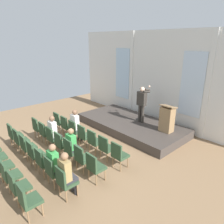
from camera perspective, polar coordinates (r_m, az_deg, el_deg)
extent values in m
plane|color=#846647|center=(7.92, -13.87, -11.79)|extent=(13.70, 13.70, 0.00)
cube|color=silver|center=(10.49, 11.25, 9.11)|extent=(10.27, 0.10, 4.45)
cube|color=silver|center=(11.76, 2.91, 10.46)|extent=(1.02, 0.04, 2.73)
cube|color=silver|center=(11.31, 5.34, 10.12)|extent=(0.20, 0.08, 4.45)
cube|color=silver|center=(9.39, 21.16, 6.94)|extent=(1.02, 0.04, 2.73)
cube|color=silver|center=(9.13, 24.85, 6.21)|extent=(0.20, 0.08, 4.45)
cube|color=#3F3833|center=(9.90, 5.10, -3.53)|extent=(5.14, 2.50, 0.38)
cylinder|color=#332D28|center=(9.70, 7.58, -0.33)|extent=(0.14, 0.14, 0.81)
cylinder|color=#332D28|center=(9.60, 8.40, -0.59)|extent=(0.14, 0.14, 0.81)
cube|color=#332D28|center=(9.43, 8.19, 3.61)|extent=(0.42, 0.22, 0.61)
cube|color=#B28C19|center=(9.50, 8.65, 4.16)|extent=(0.06, 0.01, 0.37)
sphere|color=beige|center=(9.33, 8.36, 6.22)|extent=(0.21, 0.21, 0.21)
cylinder|color=#332D28|center=(9.62, 7.42, 4.47)|extent=(0.09, 0.28, 0.45)
cylinder|color=#332D28|center=(9.36, 9.49, 5.54)|extent=(0.15, 0.36, 0.15)
cylinder|color=#332D28|center=(9.49, 9.74, 6.01)|extent=(0.11, 0.34, 0.15)
sphere|color=beige|center=(9.74, 10.22, 6.92)|extent=(0.10, 0.10, 0.10)
cylinder|color=black|center=(10.09, 7.45, -1.91)|extent=(0.28, 0.28, 0.03)
cylinder|color=black|center=(9.85, 7.64, 2.10)|extent=(0.02, 0.02, 1.45)
sphere|color=#262626|center=(9.65, 7.84, 6.44)|extent=(0.07, 0.07, 0.07)
cube|color=#93724C|center=(8.84, 14.87, -2.00)|extent=(0.52, 0.40, 1.05)
cube|color=#93724C|center=(8.67, 15.26, 1.51)|extent=(0.60, 0.48, 0.14)
cylinder|color=olive|center=(9.76, -12.43, -4.19)|extent=(0.04, 0.04, 0.40)
cylinder|color=olive|center=(10.05, -13.48, -3.57)|extent=(0.04, 0.04, 0.40)
cylinder|color=olive|center=(9.61, -14.17, -4.71)|extent=(0.04, 0.04, 0.40)
cylinder|color=olive|center=(9.91, -15.19, -4.06)|extent=(0.04, 0.04, 0.40)
cube|color=#2D472D|center=(9.74, -13.93, -2.83)|extent=(0.46, 0.44, 0.08)
cube|color=#2D472D|center=(9.56, -15.05, -1.61)|extent=(0.46, 0.06, 0.46)
cylinder|color=olive|center=(9.25, -10.38, -5.40)|extent=(0.04, 0.04, 0.40)
cylinder|color=olive|center=(9.53, -11.55, -4.71)|extent=(0.04, 0.04, 0.40)
cylinder|color=olive|center=(9.09, -12.19, -5.97)|extent=(0.04, 0.04, 0.40)
cylinder|color=olive|center=(9.38, -13.32, -5.25)|extent=(0.04, 0.04, 0.40)
cube|color=#2D472D|center=(9.22, -11.96, -3.97)|extent=(0.46, 0.44, 0.08)
cube|color=#2D472D|center=(9.03, -13.11, -2.70)|extent=(0.46, 0.06, 0.46)
cylinder|color=olive|center=(8.76, -8.08, -6.74)|extent=(0.04, 0.04, 0.40)
cylinder|color=olive|center=(9.03, -9.40, -5.97)|extent=(0.04, 0.04, 0.40)
cylinder|color=olive|center=(8.59, -9.96, -7.38)|extent=(0.04, 0.04, 0.40)
cylinder|color=olive|center=(8.87, -11.23, -6.58)|extent=(0.04, 0.04, 0.40)
cube|color=#2D472D|center=(8.71, -9.76, -5.24)|extent=(0.46, 0.44, 0.08)
cube|color=#2D472D|center=(8.51, -10.93, -3.93)|extent=(0.46, 0.06, 0.46)
cylinder|color=#2D2D33|center=(8.96, -9.03, -6.03)|extent=(0.10, 0.10, 0.44)
cylinder|color=#2D2D33|center=(8.82, -8.37, -6.41)|extent=(0.10, 0.10, 0.44)
cube|color=#2D2D33|center=(8.71, -9.45, -4.77)|extent=(0.34, 0.36, 0.12)
cube|color=silver|center=(8.52, -10.20, -2.73)|extent=(0.36, 0.20, 0.61)
sphere|color=brown|center=(8.38, -10.25, -0.07)|extent=(0.20, 0.20, 0.20)
cylinder|color=olive|center=(8.28, -5.50, -8.22)|extent=(0.04, 0.04, 0.40)
cylinder|color=olive|center=(8.55, -6.98, -7.38)|extent=(0.04, 0.04, 0.40)
cylinder|color=olive|center=(8.11, -7.44, -8.94)|extent=(0.04, 0.04, 0.40)
cylinder|color=olive|center=(8.38, -8.88, -8.05)|extent=(0.04, 0.04, 0.40)
cube|color=#2D472D|center=(8.22, -7.27, -6.65)|extent=(0.46, 0.44, 0.08)
cube|color=#2D472D|center=(8.01, -8.46, -5.30)|extent=(0.46, 0.06, 0.46)
cylinder|color=olive|center=(7.84, -2.60, -9.86)|extent=(0.04, 0.04, 0.40)
cylinder|color=olive|center=(8.08, -4.26, -8.92)|extent=(0.04, 0.04, 0.40)
cylinder|color=olive|center=(7.65, -4.58, -10.68)|extent=(0.04, 0.04, 0.40)
cylinder|color=olive|center=(7.91, -6.22, -9.69)|extent=(0.04, 0.04, 0.40)
cube|color=#2D472D|center=(7.75, -4.46, -8.23)|extent=(0.46, 0.44, 0.08)
cube|color=#2D472D|center=(7.53, -5.66, -6.84)|extent=(0.46, 0.06, 0.46)
cylinder|color=olive|center=(7.42, 0.68, -11.65)|extent=(0.04, 0.04, 0.40)
cylinder|color=olive|center=(7.65, -1.20, -10.63)|extent=(0.04, 0.04, 0.40)
cylinder|color=olive|center=(7.22, -1.33, -12.59)|extent=(0.04, 0.04, 0.40)
cylinder|color=olive|center=(7.46, -3.20, -11.50)|extent=(0.04, 0.04, 0.40)
cube|color=#2D472D|center=(7.31, -1.28, -9.97)|extent=(0.46, 0.44, 0.08)
cube|color=#2D472D|center=(7.08, -2.46, -8.56)|extent=(0.46, 0.06, 0.46)
cylinder|color=olive|center=(7.03, 4.38, -13.61)|extent=(0.04, 0.04, 0.40)
cylinder|color=olive|center=(7.24, 2.26, -12.50)|extent=(0.04, 0.04, 0.40)
cylinder|color=olive|center=(6.83, 2.36, -14.69)|extent=(0.04, 0.04, 0.40)
cylinder|color=olive|center=(7.05, 0.24, -13.50)|extent=(0.04, 0.04, 0.40)
cube|color=#2D472D|center=(6.91, 2.34, -11.89)|extent=(0.46, 0.44, 0.08)
cube|color=#2D472D|center=(6.66, 1.19, -10.48)|extent=(0.46, 0.06, 0.46)
cylinder|color=olive|center=(9.36, -17.64, -5.73)|extent=(0.04, 0.04, 0.40)
cylinder|color=olive|center=(9.66, -18.57, -5.03)|extent=(0.04, 0.04, 0.40)
cylinder|color=olive|center=(9.24, -19.53, -6.27)|extent=(0.04, 0.04, 0.40)
cylinder|color=olive|center=(9.55, -20.41, -5.54)|extent=(0.04, 0.04, 0.40)
cube|color=#2D472D|center=(9.36, -19.20, -4.30)|extent=(0.46, 0.44, 0.08)
cube|color=#2D472D|center=(9.19, -20.45, -3.05)|extent=(0.46, 0.06, 0.46)
cylinder|color=olive|center=(8.83, -15.80, -7.10)|extent=(0.04, 0.04, 0.40)
cylinder|color=olive|center=(9.12, -16.85, -6.32)|extent=(0.04, 0.04, 0.40)
cylinder|color=olive|center=(8.70, -17.80, -7.71)|extent=(0.04, 0.04, 0.40)
cylinder|color=olive|center=(9.00, -18.79, -6.89)|extent=(0.04, 0.04, 0.40)
cube|color=#2D472D|center=(8.81, -17.47, -5.59)|extent=(0.46, 0.44, 0.08)
cube|color=#2D472D|center=(8.64, -18.78, -4.29)|extent=(0.46, 0.06, 0.46)
cylinder|color=olive|center=(8.31, -13.73, -8.64)|extent=(0.04, 0.04, 0.40)
cylinder|color=olive|center=(8.60, -14.92, -7.76)|extent=(0.04, 0.04, 0.40)
cylinder|color=olive|center=(8.18, -15.82, -9.32)|extent=(0.04, 0.04, 0.40)
cylinder|color=olive|center=(8.47, -16.96, -8.40)|extent=(0.04, 0.04, 0.40)
cube|color=#2D472D|center=(8.28, -15.50, -7.05)|extent=(0.46, 0.44, 0.08)
cube|color=#2D472D|center=(8.09, -16.86, -5.70)|extent=(0.46, 0.06, 0.46)
cylinder|color=#2D2D33|center=(8.52, -14.58, -7.84)|extent=(0.10, 0.10, 0.44)
cylinder|color=#2D2D33|center=(8.38, -13.98, -8.27)|extent=(0.10, 0.10, 0.44)
cube|color=#2D2D33|center=(8.28, -15.17, -6.56)|extent=(0.34, 0.36, 0.12)
cube|color=silver|center=(8.09, -16.08, -4.48)|extent=(0.36, 0.20, 0.60)
sphere|color=brown|center=(7.94, -16.22, -1.75)|extent=(0.20, 0.20, 0.20)
cylinder|color=olive|center=(7.81, -11.36, -10.37)|extent=(0.04, 0.04, 0.40)
cylinder|color=olive|center=(8.09, -12.72, -9.38)|extent=(0.04, 0.04, 0.40)
cylinder|color=olive|center=(7.67, -13.55, -11.14)|extent=(0.04, 0.04, 0.40)
cylinder|color=olive|center=(7.95, -14.86, -10.10)|extent=(0.04, 0.04, 0.40)
cube|color=#2D472D|center=(7.76, -13.26, -8.69)|extent=(0.46, 0.44, 0.08)
cube|color=#2D472D|center=(7.56, -14.67, -7.30)|extent=(0.46, 0.06, 0.46)
cylinder|color=olive|center=(7.33, -8.64, -12.30)|extent=(0.04, 0.04, 0.40)
cylinder|color=olive|center=(7.60, -10.20, -11.19)|extent=(0.04, 0.04, 0.40)
cylinder|color=olive|center=(7.18, -10.94, -13.18)|extent=(0.04, 0.04, 0.40)
cylinder|color=olive|center=(7.45, -12.44, -12.01)|extent=(0.04, 0.04, 0.40)
cube|color=#2D472D|center=(7.27, -10.68, -10.55)|extent=(0.46, 0.44, 0.08)
cube|color=#2D472D|center=(7.05, -12.13, -9.12)|extent=(0.46, 0.06, 0.46)
cylinder|color=#2D2D33|center=(7.52, -9.77, -11.31)|extent=(0.10, 0.10, 0.44)
cylinder|color=#2D2D33|center=(7.39, -8.99, -11.86)|extent=(0.10, 0.10, 0.44)
cube|color=#2D2D33|center=(7.26, -10.30, -9.99)|extent=(0.34, 0.36, 0.12)
cube|color=green|center=(7.07, -11.21, -8.01)|extent=(0.36, 0.20, 0.52)
sphere|color=#8C6647|center=(6.92, -11.27, -5.25)|extent=(0.20, 0.20, 0.20)
cylinder|color=olive|center=(6.88, -5.51, -14.46)|extent=(0.04, 0.04, 0.40)
cylinder|color=olive|center=(7.13, -7.31, -13.23)|extent=(0.04, 0.04, 0.40)
cylinder|color=olive|center=(6.72, -7.90, -15.49)|extent=(0.04, 0.04, 0.40)
cylinder|color=olive|center=(6.98, -9.65, -14.17)|extent=(0.04, 0.04, 0.40)
cube|color=#2D472D|center=(6.80, -7.69, -12.64)|extent=(0.46, 0.44, 0.08)
cube|color=#2D472D|center=(6.57, -9.17, -11.19)|extent=(0.46, 0.06, 0.46)
cylinder|color=olive|center=(6.47, -1.89, -16.86)|extent=(0.04, 0.04, 0.40)
cylinder|color=olive|center=(6.70, -3.98, -15.49)|extent=(0.04, 0.04, 0.40)
cylinder|color=olive|center=(6.30, -4.35, -18.06)|extent=(0.04, 0.04, 0.40)
cylinder|color=olive|center=(6.53, -6.40, -16.59)|extent=(0.04, 0.04, 0.40)
cube|color=#2D472D|center=(6.36, -4.21, -14.99)|extent=(0.46, 0.44, 0.08)
cube|color=#2D472D|center=(6.11, -5.71, -13.54)|extent=(0.46, 0.06, 0.46)
cylinder|color=olive|center=(9.05, -23.28, -7.33)|extent=(0.04, 0.04, 0.40)
cylinder|color=olive|center=(9.37, -24.05, -6.54)|extent=(0.04, 0.04, 0.40)
cylinder|color=olive|center=(8.97, -25.32, -7.89)|extent=(0.04, 0.04, 0.40)
cylinder|color=olive|center=(9.28, -26.02, -7.07)|extent=(0.04, 0.04, 0.40)
cube|color=#2D472D|center=(9.07, -24.88, -5.84)|extent=(0.46, 0.44, 0.08)
cube|color=#2D472D|center=(8.92, -26.27, -4.57)|extent=(0.46, 0.06, 0.46)
cylinder|color=olive|center=(8.50, -21.75, -8.88)|extent=(0.04, 0.04, 0.40)
cylinder|color=olive|center=(8.81, -22.63, -7.99)|extent=(0.04, 0.04, 0.40)
cylinder|color=olive|center=(8.41, -23.92, -9.50)|extent=(0.04, 0.04, 0.40)
cylinder|color=olive|center=(8.72, -24.72, -8.58)|extent=(0.04, 0.04, 0.40)
cube|color=#2D472D|center=(8.50, -23.47, -7.30)|extent=(0.46, 0.44, 0.08)
cube|color=#2D472D|center=(8.34, -24.94, -5.97)|extent=(0.46, 0.06, 0.46)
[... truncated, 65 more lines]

